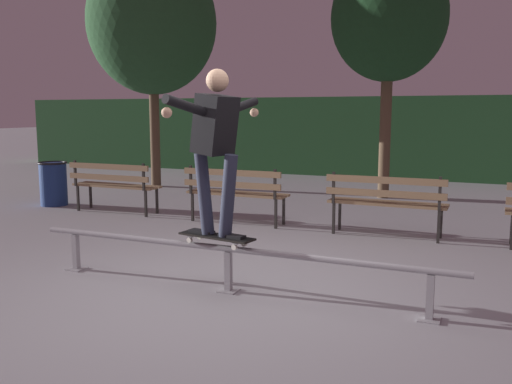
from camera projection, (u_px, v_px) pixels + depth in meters
ground_plane at (228, 291)px, 5.27m from camera, size 90.00×90.00×0.00m
hedge_backdrop at (402, 137)px, 14.38m from camera, size 24.00×1.20×2.09m
grind_rail at (228, 256)px, 5.23m from camera, size 4.35×0.18×0.45m
skateboard at (216, 237)px, 5.25m from camera, size 0.80×0.32×0.09m
skateboarder at (216, 138)px, 5.12m from camera, size 0.63×1.39×1.56m
park_bench_leftmost at (113, 182)px, 9.28m from camera, size 1.60×0.42×0.88m
park_bench_left_center at (235, 189)px, 8.38m from camera, size 1.60×0.42×0.88m
park_bench_right_center at (386, 198)px, 7.48m from camera, size 1.60×0.42×0.88m
tree_behind_benches at (389, 18)px, 10.53m from camera, size 2.21×2.21×4.71m
tree_far_left at (152, 23)px, 12.19m from camera, size 2.85×2.85×5.22m
trash_can at (53, 183)px, 10.08m from camera, size 0.52×0.52×0.80m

